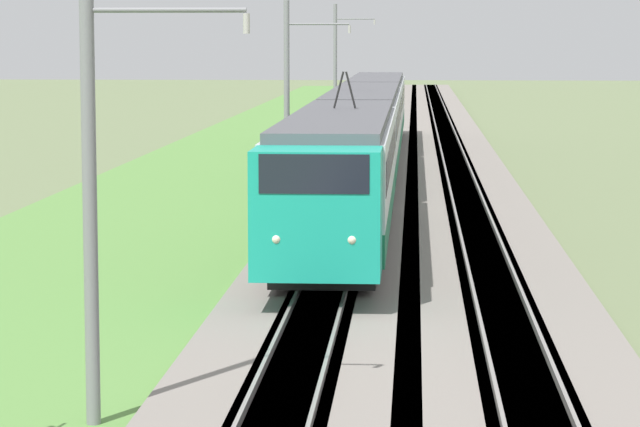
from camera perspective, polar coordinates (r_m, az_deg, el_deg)
ballast_main at (r=65.91m, az=1.79°, el=1.52°), size 240.00×4.40×0.30m
ballast_adjacent at (r=65.90m, az=5.20°, el=1.50°), size 240.00×4.40×0.30m
track_main at (r=65.91m, az=1.79°, el=1.53°), size 240.00×1.57×0.45m
track_adjacent at (r=65.90m, az=5.20°, el=1.50°), size 240.00×1.57×0.45m
grass_verge at (r=66.28m, az=-2.74°, el=1.47°), size 240.00×12.74×0.12m
passenger_train at (r=61.32m, az=1.67°, el=3.21°), size 60.55×2.85×5.05m
catenary_mast_near at (r=23.12m, az=-8.51°, el=1.04°), size 0.22×2.56×7.34m
catenary_mast_mid at (r=58.11m, az=-1.20°, el=4.50°), size 0.22×2.56×7.44m
catenary_mast_far at (r=93.38m, az=0.62°, el=5.50°), size 0.22×2.56×8.07m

